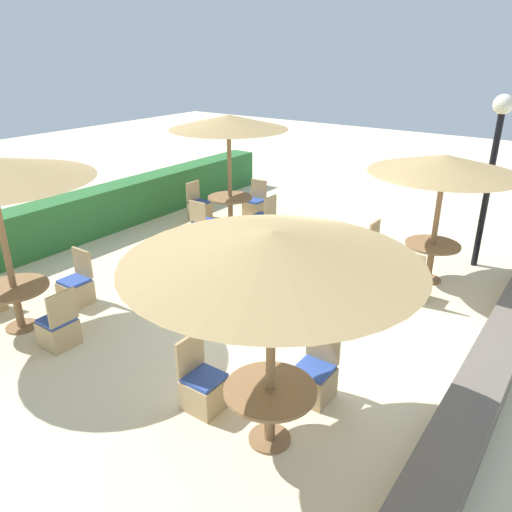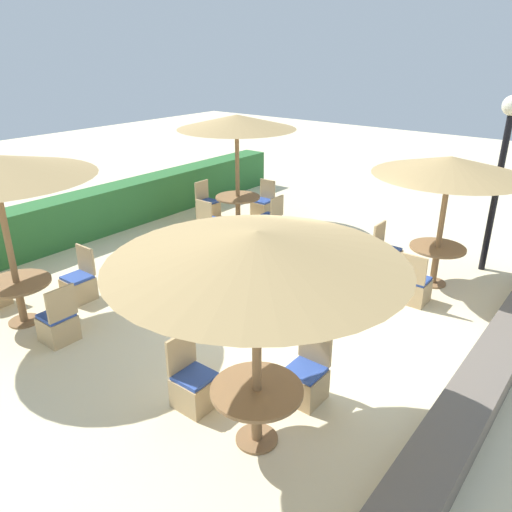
{
  "view_description": "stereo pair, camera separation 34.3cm",
  "coord_description": "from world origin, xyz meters",
  "views": [
    {
      "loc": [
        -6.17,
        -3.81,
        4.1
      ],
      "look_at": [
        0.0,
        0.6,
        0.9
      ],
      "focal_mm": 35.0,
      "sensor_mm": 36.0,
      "label": 1
    },
    {
      "loc": [
        -5.96,
        -4.08,
        4.1
      ],
      "look_at": [
        0.0,
        0.6,
        0.9
      ],
      "focal_mm": 35.0,
      "sensor_mm": 36.0,
      "label": 2
    }
  ],
  "objects": [
    {
      "name": "patio_chair_front_right_north",
      "position": [
        2.72,
        -0.52,
        0.26
      ],
      "size": [
        0.46,
        0.46,
        0.93
      ],
      "rotation": [
        0.0,
        0.0,
        3.14
      ],
      "color": "tan",
      "rests_on": "ground_plane"
    },
    {
      "name": "round_table_back_left",
      "position": [
        -2.77,
        3.17,
        0.55
      ],
      "size": [
        1.03,
        1.03,
        0.71
      ],
      "color": "olive",
      "rests_on": "ground_plane"
    },
    {
      "name": "stone_border",
      "position": [
        0.0,
        -3.14,
        0.18
      ],
      "size": [
        10.0,
        0.56,
        0.35
      ],
      "primitive_type": "cube",
      "color": "#6B6056",
      "rests_on": "ground_plane"
    },
    {
      "name": "parasol_front_right",
      "position": [
        2.68,
        -1.49,
        2.21
      ],
      "size": [
        2.62,
        2.62,
        2.38
      ],
      "color": "olive",
      "rests_on": "ground_plane"
    },
    {
      "name": "patio_chair_front_left_east",
      "position": [
        -1.57,
        -1.41,
        0.26
      ],
      "size": [
        0.46,
        0.46,
        0.93
      ],
      "rotation": [
        0.0,
        0.0,
        1.57
      ],
      "color": "tan",
      "rests_on": "ground_plane"
    },
    {
      "name": "parasol_back_right",
      "position": [
        2.94,
        3.47,
        2.5
      ],
      "size": [
        2.75,
        2.75,
        2.67
      ],
      "color": "olive",
      "rests_on": "ground_plane"
    },
    {
      "name": "patio_chair_back_left_south",
      "position": [
        -2.72,
        2.21,
        0.26
      ],
      "size": [
        0.46,
        0.46,
        0.93
      ],
      "color": "tan",
      "rests_on": "ground_plane"
    },
    {
      "name": "parasol_front_left",
      "position": [
        -2.51,
        -1.39,
        2.33
      ],
      "size": [
        2.95,
        2.95,
        2.5
      ],
      "color": "olive",
      "rests_on": "ground_plane"
    },
    {
      "name": "patio_chair_front_right_west",
      "position": [
        1.75,
        -1.48,
        0.26
      ],
      "size": [
        0.46,
        0.46,
        0.93
      ],
      "rotation": [
        0.0,
        0.0,
        -1.57
      ],
      "color": "tan",
      "rests_on": "ground_plane"
    },
    {
      "name": "hedge_row",
      "position": [
        0.0,
        5.74,
        0.51
      ],
      "size": [
        13.0,
        0.7,
        1.03
      ],
      "primitive_type": "cube",
      "color": "#2D6B33",
      "rests_on": "ground_plane"
    },
    {
      "name": "round_table_front_left",
      "position": [
        -2.51,
        -1.39,
        0.54
      ],
      "size": [
        1.01,
        1.01,
        0.7
      ],
      "color": "olive",
      "rests_on": "ground_plane"
    },
    {
      "name": "patio_chair_back_right_west",
      "position": [
        1.89,
        3.41,
        0.26
      ],
      "size": [
        0.46,
        0.46,
        0.93
      ],
      "rotation": [
        0.0,
        0.0,
        -1.57
      ],
      "color": "tan",
      "rests_on": "ground_plane"
    },
    {
      "name": "patio_chair_back_left_east",
      "position": [
        -1.74,
        3.14,
        0.26
      ],
      "size": [
        0.46,
        0.46,
        0.93
      ],
      "rotation": [
        0.0,
        0.0,
        1.57
      ],
      "color": "tan",
      "rests_on": "ground_plane"
    },
    {
      "name": "round_table_back_right",
      "position": [
        2.94,
        3.47,
        0.59
      ],
      "size": [
        1.08,
        1.08,
        0.75
      ],
      "color": "olive",
      "rests_on": "ground_plane"
    },
    {
      "name": "patio_chair_front_left_north",
      "position": [
        -2.51,
        -0.41,
        0.26
      ],
      "size": [
        0.46,
        0.46,
        0.93
      ],
      "rotation": [
        0.0,
        0.0,
        3.14
      ],
      "color": "tan",
      "rests_on": "ground_plane"
    },
    {
      "name": "patio_chair_back_right_east",
      "position": [
        3.89,
        3.43,
        0.26
      ],
      "size": [
        0.46,
        0.46,
        0.93
      ],
      "rotation": [
        0.0,
        0.0,
        1.57
      ],
      "color": "tan",
      "rests_on": "ground_plane"
    },
    {
      "name": "ground_plane",
      "position": [
        0.0,
        0.0,
        0.0
      ],
      "size": [
        40.0,
        40.0,
        0.0
      ],
      "primitive_type": "plane",
      "color": "beige"
    },
    {
      "name": "patio_chair_back_right_north",
      "position": [
        2.94,
        4.5,
        0.26
      ],
      "size": [
        0.46,
        0.46,
        0.93
      ],
      "rotation": [
        0.0,
        0.0,
        3.14
      ],
      "color": "tan",
      "rests_on": "ground_plane"
    },
    {
      "name": "lamp_post",
      "position": [
        3.94,
        -2.03,
        2.35
      ],
      "size": [
        0.36,
        0.36,
        3.32
      ],
      "color": "black",
      "rests_on": "ground_plane"
    },
    {
      "name": "patio_chair_back_right_south",
      "position": [
        2.97,
        2.51,
        0.26
      ],
      "size": [
        0.46,
        0.46,
        0.93
      ],
      "color": "tan",
      "rests_on": "ground_plane"
    },
    {
      "name": "round_table_front_right",
      "position": [
        2.68,
        -1.49,
        0.57
      ],
      "size": [
        0.99,
        0.99,
        0.74
      ],
      "color": "olive",
      "rests_on": "ground_plane"
    }
  ]
}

